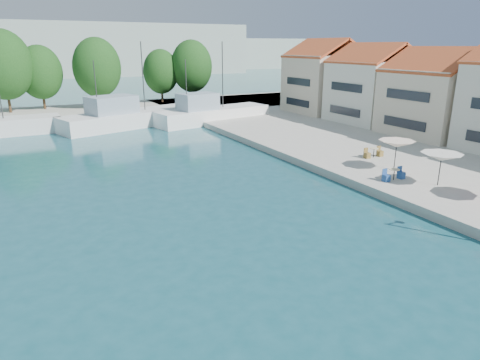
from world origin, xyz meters
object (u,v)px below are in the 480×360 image
trawler_03 (130,118)px  umbrella_white (442,157)px  trawler_04 (211,114)px  umbrella_cream (397,144)px

trawler_03 → umbrella_white: trawler_03 is taller
trawler_04 → umbrella_cream: size_ratio=5.95×
trawler_03 → trawler_04: 9.90m
trawler_04 → umbrella_white: 31.85m
trawler_04 → umbrella_cream: trawler_04 is taller
umbrella_cream → trawler_04: bearing=95.2°
trawler_04 → trawler_03: bearing=157.5°
trawler_03 → trawler_04: size_ratio=1.15×
trawler_04 → umbrella_cream: (2.54, -27.69, 1.45)m
trawler_03 → umbrella_white: bearing=-87.3°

